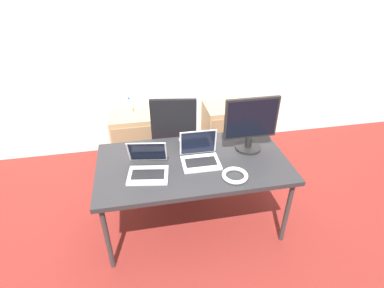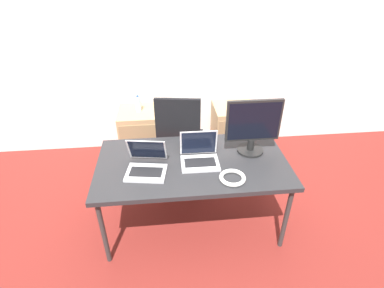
{
  "view_description": "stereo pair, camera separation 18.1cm",
  "coord_description": "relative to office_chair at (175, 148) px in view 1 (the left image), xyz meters",
  "views": [
    {
      "loc": [
        -0.39,
        -2.02,
        2.19
      ],
      "look_at": [
        0.0,
        0.04,
        0.86
      ],
      "focal_mm": 28.0,
      "sensor_mm": 36.0,
      "label": 1
    },
    {
      "loc": [
        -0.21,
        -2.04,
        2.19
      ],
      "look_at": [
        0.0,
        0.04,
        0.86
      ],
      "focal_mm": 28.0,
      "sensor_mm": 36.0,
      "label": 2
    }
  ],
  "objects": [
    {
      "name": "laptop_left",
      "position": [
        -0.32,
        -0.79,
        0.37
      ],
      "size": [
        0.35,
        0.36,
        0.24
      ],
      "color": "silver",
      "rests_on": "desk"
    },
    {
      "name": "cabinet_left",
      "position": [
        -0.45,
        0.49,
        -0.08
      ],
      "size": [
        0.5,
        0.48,
        0.62
      ],
      "color": "tan",
      "rests_on": "ground_plane"
    },
    {
      "name": "cabinet_right",
      "position": [
        0.7,
        0.49,
        -0.08
      ],
      "size": [
        0.5,
        0.48,
        0.62
      ],
      "color": "tan",
      "rests_on": "ground_plane"
    },
    {
      "name": "coffee_cup_brown",
      "position": [
        0.02,
        -0.5,
        0.37
      ],
      "size": [
        0.09,
        0.09,
        0.1
      ],
      "color": "brown",
      "rests_on": "desk"
    },
    {
      "name": "monitor",
      "position": [
        0.59,
        -0.6,
        0.56
      ],
      "size": [
        0.47,
        0.23,
        0.49
      ],
      "color": "black",
      "rests_on": "desk"
    },
    {
      "name": "desk",
      "position": [
        0.06,
        -0.71,
        0.27
      ],
      "size": [
        1.61,
        0.85,
        0.71
      ],
      "color": "#28282B",
      "rests_on": "ground_plane"
    },
    {
      "name": "water_bottle",
      "position": [
        -0.45,
        0.49,
        0.32
      ],
      "size": [
        0.06,
        0.06,
        0.2
      ],
      "color": "silver",
      "rests_on": "cabinet_left"
    },
    {
      "name": "coffee_cup_white",
      "position": [
        0.25,
        -0.55,
        0.36
      ],
      "size": [
        0.08,
        0.08,
        0.09
      ],
      "color": "white",
      "rests_on": "desk"
    },
    {
      "name": "ground_plane",
      "position": [
        0.06,
        -0.71,
        -0.39
      ],
      "size": [
        14.0,
        14.0,
        0.0
      ],
      "primitive_type": "plane",
      "color": "maroon"
    },
    {
      "name": "wall_back",
      "position": [
        0.06,
        0.76,
        0.91
      ],
      "size": [
        10.0,
        0.05,
        2.6
      ],
      "color": "white",
      "rests_on": "ground_plane"
    },
    {
      "name": "office_chair",
      "position": [
        0.0,
        0.0,
        0.0
      ],
      "size": [
        0.56,
        0.59,
        1.06
      ],
      "color": "#232326",
      "rests_on": "ground_plane"
    },
    {
      "name": "cable_coil",
      "position": [
        0.35,
        -0.98,
        0.33
      ],
      "size": [
        0.21,
        0.21,
        0.03
      ],
      "color": "white",
      "rests_on": "desk"
    },
    {
      "name": "laptop_right",
      "position": [
        0.12,
        -0.71,
        0.37
      ],
      "size": [
        0.32,
        0.26,
        0.25
      ],
      "color": "silver",
      "rests_on": "desk"
    }
  ]
}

